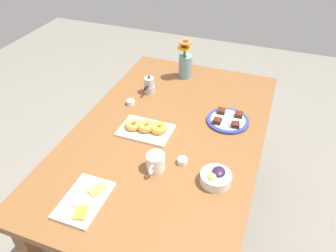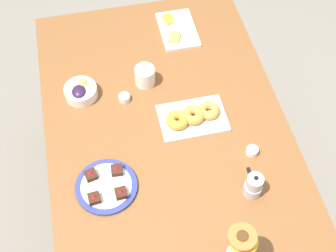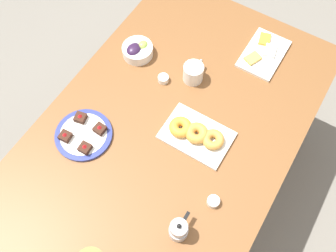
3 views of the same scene
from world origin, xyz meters
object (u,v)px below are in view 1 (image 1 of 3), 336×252
dining_table (168,144)px  coffee_mug (155,162)px  grape_bowl (216,177)px  flower_vase (185,64)px  dessert_plate (228,120)px  cheese_platter (84,200)px  jam_cup_honey (131,102)px  moka_pot (149,86)px  croissant_platter (146,128)px  jam_cup_berry (182,161)px

dining_table → coffee_mug: (0.28, 0.04, 0.13)m
coffee_mug → grape_bowl: (-0.02, 0.29, -0.01)m
coffee_mug → flower_vase: 0.90m
grape_bowl → dessert_plate: size_ratio=0.59×
cheese_platter → jam_cup_honey: size_ratio=5.42×
grape_bowl → moka_pot: moka_pot is taller
croissant_platter → jam_cup_honey: croissant_platter is taller
croissant_platter → flower_vase: bearing=178.9°
cheese_platter → dining_table: bearing=163.3°
dining_table → jam_cup_honey: 0.36m
flower_vase → moka_pot: flower_vase is taller
cheese_platter → dessert_plate: size_ratio=1.10×
dining_table → dessert_plate: size_ratio=6.75×
dining_table → flower_vase: 0.64m
grape_bowl → flower_vase: (-0.87, -0.43, 0.07)m
coffee_mug → dessert_plate: size_ratio=0.52×
cheese_platter → moka_pot: bearing=-175.0°
cheese_platter → moka_pot: (-0.91, -0.08, 0.04)m
dining_table → grape_bowl: (0.27, 0.33, 0.12)m
grape_bowl → moka_pot: bearing=-136.2°
cheese_platter → dessert_plate: (-0.77, 0.46, 0.00)m
grape_bowl → flower_vase: flower_vase is taller
coffee_mug → grape_bowl: 0.29m
dining_table → grape_bowl: grape_bowl is taller
grape_bowl → jam_cup_honey: grape_bowl is taller
dining_table → moka_pot: bearing=-143.4°
croissant_platter → grape_bowl: bearing=62.5°
jam_cup_berry → moka_pot: moka_pot is taller
cheese_platter → flower_vase: flower_vase is taller
coffee_mug → grape_bowl: size_ratio=0.88×
jam_cup_honey → grape_bowl: bearing=55.3°
flower_vase → moka_pot: (0.27, -0.15, -0.05)m
coffee_mug → croissant_platter: 0.29m
moka_pot → dessert_plate: bearing=75.8°
jam_cup_honey → dessert_plate: size_ratio=0.20×
jam_cup_berry → dessert_plate: bearing=161.4°
moka_pot → dining_table: bearing=36.6°
cheese_platter → jam_cup_berry: 0.49m
jam_cup_berry → jam_cup_honey: bearing=-129.6°
dining_table → cheese_platter: (0.57, -0.17, 0.09)m
coffee_mug → moka_pot: size_ratio=1.04×
croissant_platter → jam_cup_berry: (0.17, 0.26, -0.01)m
coffee_mug → dessert_plate: (-0.48, 0.24, -0.03)m
cheese_platter → jam_cup_berry: bearing=139.0°
dessert_plate → moka_pot: bearing=-104.2°
jam_cup_berry → dessert_plate: 0.43m
dining_table → flower_vase: size_ratio=5.97×
coffee_mug → cheese_platter: size_ratio=0.48×
grape_bowl → croissant_platter: (-0.23, -0.44, -0.01)m
jam_cup_berry → moka_pot: 0.67m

